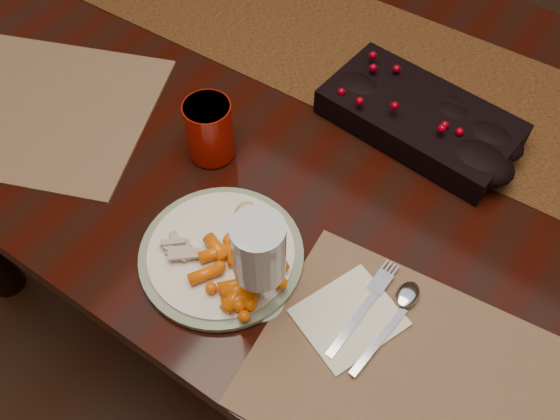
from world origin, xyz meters
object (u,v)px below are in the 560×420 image
Objects in this scene: napkin at (349,318)px; turkey_shreds at (181,248)px; mashed_potatoes at (255,220)px; wine_glass at (260,268)px; centerpiece at (420,115)px; dinner_plate at (221,254)px; placemat_main at (413,379)px; red_cup at (209,130)px; dining_table at (347,250)px; baby_carrots at (232,272)px.

turkey_shreds is at bearing -146.54° from napkin.
mashed_potatoes reaches higher than turkey_shreds.
wine_glass is (0.13, 0.01, 0.07)m from turkey_shreds.
centerpiece is 0.40m from dinner_plate.
centerpiece reaches higher than dinner_plate.
centerpiece is at bearing 68.61° from turkey_shreds.
red_cup reaches higher than placemat_main.
placemat_main reaches higher than dining_table.
wine_glass is (-0.22, -0.02, 0.09)m from placemat_main.
red_cup is at bearing 141.89° from wine_glass.
wine_glass is (0.07, -0.08, 0.05)m from mashed_potatoes.
dining_table is 0.50m from mashed_potatoes.
mashed_potatoes reaches higher than placemat_main.
baby_carrots is 1.43× the size of mashed_potatoes.
baby_carrots is 0.25m from red_cup.
baby_carrots reaches higher than napkin.
napkin is at bearing 5.55° from dinner_plate.
dining_table is 5.69× the size of centerpiece.
napkin is (0.08, -0.37, -0.03)m from centerpiece.
turkey_shreds reaches higher than napkin.
dining_table is 0.42m from centerpiece.
baby_carrots is at bearing -143.66° from napkin.
turkey_shreds reaches higher than dining_table.
dinner_plate is 0.05m from baby_carrots.
dining_table is 0.51m from dinner_plate.
placemat_main is at bearing -19.16° from red_cup.
mashed_potatoes is (-0.02, 0.08, 0.01)m from baby_carrots.
dining_table is at bearing 82.35° from mashed_potatoes.
dinner_plate reaches higher than placemat_main.
centerpiece is at bearing 41.97° from dining_table.
centerpiece is 1.33× the size of dinner_plate.
centerpiece is at bearing 73.01° from dinner_plate.
turkey_shreds is 0.34× the size of wine_glass.
dining_table is 0.59m from wine_glass.
dining_table is 7.57× the size of dinner_plate.
dining_table is 17.49× the size of red_cup.
wine_glass reaches higher than dining_table.
red_cup is at bearing 135.06° from baby_carrots.
centerpiece is at bearing 43.20° from red_cup.
dinner_plate is at bearing -152.81° from napkin.
wine_glass is (0.22, -0.17, 0.04)m from red_cup.
baby_carrots reaches higher than turkey_shreds.
mashed_potatoes is at bearing 129.96° from wine_glass.
baby_carrots is at bearing 177.86° from wine_glass.
turkey_shreds is (-0.08, -0.01, -0.00)m from baby_carrots.
dinner_plate is at bearing -106.99° from centerpiece.
centerpiece reaches higher than placemat_main.
baby_carrots is 0.63× the size of wine_glass.
turkey_shreds is at bearing -125.31° from mashed_potatoes.
placemat_main is 0.24m from wine_glass.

